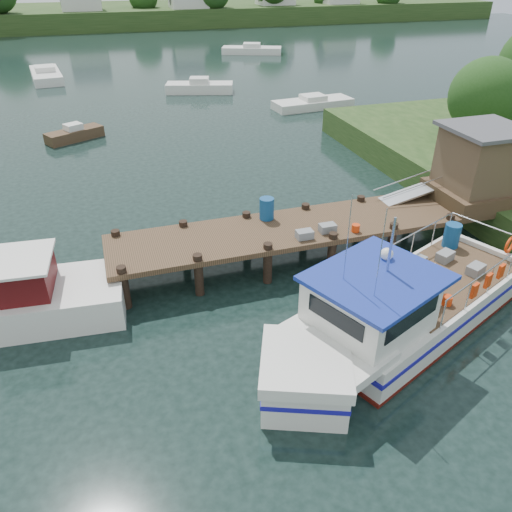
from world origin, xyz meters
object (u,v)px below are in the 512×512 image
object	(u,v)px
lobster_boat	(394,314)
dock	(424,188)
moored_far	(252,50)
moored_rowboat	(74,134)
moored_b	(200,87)
moored_d	(46,75)
moored_c	(313,103)

from	to	relation	value
lobster_boat	dock	bearing A→B (deg)	27.81
moored_far	moored_rowboat	bearing A→B (deg)	-119.78
dock	lobster_boat	xyz separation A→B (m)	(-4.42, -5.43, -1.29)
dock	moored_far	bearing A→B (deg)	81.06
moored_rowboat	moored_far	size ratio (longest dim) A/B	0.50
moored_rowboat	moored_far	bearing A→B (deg)	55.96
moored_b	moored_d	world-z (taller)	moored_b
moored_c	moored_d	distance (m)	26.78
moored_c	moored_b	bearing A→B (deg)	138.18
dock	moored_c	xyz separation A→B (m)	(4.27, 20.76, -1.87)
dock	lobster_boat	size ratio (longest dim) A/B	1.58
moored_b	lobster_boat	bearing A→B (deg)	-110.69
moored_far	moored_c	bearing A→B (deg)	-90.41
moored_rowboat	moored_b	distance (m)	14.81
moored_c	lobster_boat	bearing A→B (deg)	-103.53
moored_b	moored_c	size ratio (longest dim) A/B	0.94
moored_rowboat	moored_far	distance (m)	35.39
moored_rowboat	moored_b	bearing A→B (deg)	47.08
moored_d	moored_b	bearing A→B (deg)	-13.49
moored_rowboat	moored_d	world-z (taller)	moored_d
lobster_boat	moored_c	size ratio (longest dim) A/B	1.63
moored_far	moored_c	xyz separation A→B (m)	(-3.07, -25.88, -0.08)
moored_b	moored_c	bearing A→B (deg)	-65.03
moored_far	moored_d	size ratio (longest dim) A/B	0.98
moored_far	moored_b	world-z (taller)	moored_b
lobster_boat	moored_rowboat	distance (m)	25.19
moored_c	moored_d	size ratio (longest dim) A/B	0.84
moored_far	moored_b	bearing A→B (deg)	-113.50
dock	moored_c	bearing A→B (deg)	78.39
moored_b	moored_d	distance (m)	16.19
moored_c	moored_rowboat	bearing A→B (deg)	-166.53
lobster_boat	moored_rowboat	xyz separation A→B (m)	(-9.11, 23.48, -0.56)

